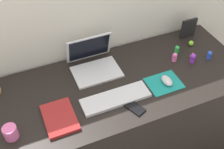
{
  "coord_description": "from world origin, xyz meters",
  "views": [
    {
      "loc": [
        -0.51,
        -1.14,
        2.01
      ],
      "look_at": [
        -0.03,
        0.0,
        0.83
      ],
      "focal_mm": 45.98,
      "sensor_mm": 36.0,
      "label": 1
    }
  ],
  "objects_px": {
    "toy_figurine_pink": "(175,57)",
    "toy_figurine_blue": "(209,55)",
    "mouse": "(167,81)",
    "cell_phone": "(134,107)",
    "toy_figurine_purple": "(193,58)",
    "keyboard": "(116,98)",
    "laptop": "(93,61)",
    "notebook_pad": "(60,118)",
    "toy_figurine_orange": "(193,54)",
    "toy_figurine_lime": "(191,43)",
    "coffee_mug": "(11,132)",
    "toy_figurine_green": "(177,50)",
    "picture_frame": "(188,28)"
  },
  "relations": [
    {
      "from": "notebook_pad",
      "to": "coffee_mug",
      "type": "bearing_deg",
      "value": -176.37
    },
    {
      "from": "coffee_mug",
      "to": "toy_figurine_lime",
      "type": "height_order",
      "value": "coffee_mug"
    },
    {
      "from": "toy_figurine_purple",
      "to": "toy_figurine_orange",
      "type": "bearing_deg",
      "value": 53.17
    },
    {
      "from": "toy_figurine_blue",
      "to": "toy_figurine_orange",
      "type": "bearing_deg",
      "value": 145.88
    },
    {
      "from": "mouse",
      "to": "cell_phone",
      "type": "distance_m",
      "value": 0.29
    },
    {
      "from": "mouse",
      "to": "toy_figurine_pink",
      "type": "distance_m",
      "value": 0.23
    },
    {
      "from": "notebook_pad",
      "to": "toy_figurine_purple",
      "type": "relative_size",
      "value": 3.54
    },
    {
      "from": "notebook_pad",
      "to": "toy_figurine_blue",
      "type": "bearing_deg",
      "value": 5.48
    },
    {
      "from": "coffee_mug",
      "to": "laptop",
      "type": "bearing_deg",
      "value": 30.5
    },
    {
      "from": "toy_figurine_orange",
      "to": "toy_figurine_green",
      "type": "xyz_separation_m",
      "value": [
        -0.08,
        0.07,
        0.01
      ]
    },
    {
      "from": "coffee_mug",
      "to": "toy_figurine_purple",
      "type": "bearing_deg",
      "value": 6.36
    },
    {
      "from": "mouse",
      "to": "toy_figurine_pink",
      "type": "height_order",
      "value": "toy_figurine_pink"
    },
    {
      "from": "keyboard",
      "to": "toy_figurine_lime",
      "type": "xyz_separation_m",
      "value": [
        0.7,
        0.26,
        0.01
      ]
    },
    {
      "from": "cell_phone",
      "to": "toy_figurine_green",
      "type": "height_order",
      "value": "toy_figurine_green"
    },
    {
      "from": "laptop",
      "to": "coffee_mug",
      "type": "bearing_deg",
      "value": -149.5
    },
    {
      "from": "laptop",
      "to": "toy_figurine_purple",
      "type": "relative_size",
      "value": 4.42
    },
    {
      "from": "toy_figurine_purple",
      "to": "picture_frame",
      "type": "bearing_deg",
      "value": 63.19
    },
    {
      "from": "keyboard",
      "to": "toy_figurine_pink",
      "type": "xyz_separation_m",
      "value": [
        0.5,
        0.17,
        0.02
      ]
    },
    {
      "from": "laptop",
      "to": "notebook_pad",
      "type": "xyz_separation_m",
      "value": [
        -0.32,
        -0.32,
        -0.04
      ]
    },
    {
      "from": "keyboard",
      "to": "toy_figurine_blue",
      "type": "xyz_separation_m",
      "value": [
        0.73,
        0.09,
        0.02
      ]
    },
    {
      "from": "toy_figurine_purple",
      "to": "toy_figurine_pink",
      "type": "bearing_deg",
      "value": 150.69
    },
    {
      "from": "coffee_mug",
      "to": "cell_phone",
      "type": "bearing_deg",
      "value": -6.2
    },
    {
      "from": "keyboard",
      "to": "toy_figurine_green",
      "type": "relative_size",
      "value": 6.65
    },
    {
      "from": "cell_phone",
      "to": "coffee_mug",
      "type": "distance_m",
      "value": 0.68
    },
    {
      "from": "coffee_mug",
      "to": "keyboard",
      "type": "bearing_deg",
      "value": 2.6
    },
    {
      "from": "toy_figurine_lime",
      "to": "laptop",
      "type": "bearing_deg",
      "value": 175.89
    },
    {
      "from": "keyboard",
      "to": "toy_figurine_green",
      "type": "distance_m",
      "value": 0.6
    },
    {
      "from": "laptop",
      "to": "toy_figurine_blue",
      "type": "xyz_separation_m",
      "value": [
        0.75,
        -0.22,
        -0.02
      ]
    },
    {
      "from": "notebook_pad",
      "to": "toy_figurine_green",
      "type": "relative_size",
      "value": 3.89
    },
    {
      "from": "mouse",
      "to": "notebook_pad",
      "type": "distance_m",
      "value": 0.69
    },
    {
      "from": "toy_figurine_pink",
      "to": "toy_figurine_orange",
      "type": "xyz_separation_m",
      "value": [
        0.14,
        -0.01,
        -0.01
      ]
    },
    {
      "from": "toy_figurine_orange",
      "to": "toy_figurine_blue",
      "type": "xyz_separation_m",
      "value": [
        0.09,
        -0.06,
        0.01
      ]
    },
    {
      "from": "notebook_pad",
      "to": "toy_figurine_pink",
      "type": "distance_m",
      "value": 0.86
    },
    {
      "from": "coffee_mug",
      "to": "toy_figurine_blue",
      "type": "xyz_separation_m",
      "value": [
        1.33,
        0.12,
        -0.01
      ]
    },
    {
      "from": "mouse",
      "to": "toy_figurine_blue",
      "type": "bearing_deg",
      "value": 13.57
    },
    {
      "from": "toy_figurine_pink",
      "to": "toy_figurine_orange",
      "type": "distance_m",
      "value": 0.14
    },
    {
      "from": "mouse",
      "to": "toy_figurine_lime",
      "type": "height_order",
      "value": "toy_figurine_lime"
    },
    {
      "from": "coffee_mug",
      "to": "toy_figurine_pink",
      "type": "height_order",
      "value": "coffee_mug"
    },
    {
      "from": "notebook_pad",
      "to": "toy_figurine_blue",
      "type": "height_order",
      "value": "toy_figurine_blue"
    },
    {
      "from": "toy_figurine_orange",
      "to": "toy_figurine_purple",
      "type": "distance_m",
      "value": 0.06
    },
    {
      "from": "toy_figurine_pink",
      "to": "toy_figurine_blue",
      "type": "xyz_separation_m",
      "value": [
        0.23,
        -0.07,
        -0.0
      ]
    },
    {
      "from": "toy_figurine_orange",
      "to": "toy_figurine_lime",
      "type": "xyz_separation_m",
      "value": [
        0.06,
        0.11,
        0.0
      ]
    },
    {
      "from": "laptop",
      "to": "toy_figurine_green",
      "type": "xyz_separation_m",
      "value": [
        0.58,
        -0.09,
        -0.02
      ]
    },
    {
      "from": "cell_phone",
      "to": "coffee_mug",
      "type": "xyz_separation_m",
      "value": [
        -0.67,
        0.07,
        0.03
      ]
    },
    {
      "from": "toy_figurine_pink",
      "to": "toy_figurine_lime",
      "type": "distance_m",
      "value": 0.22
    },
    {
      "from": "cell_phone",
      "to": "toy_figurine_orange",
      "type": "distance_m",
      "value": 0.62
    },
    {
      "from": "picture_frame",
      "to": "laptop",
      "type": "bearing_deg",
      "value": -176.42
    },
    {
      "from": "keyboard",
      "to": "cell_phone",
      "type": "relative_size",
      "value": 3.2
    },
    {
      "from": "picture_frame",
      "to": "toy_figurine_pink",
      "type": "distance_m",
      "value": 0.31
    },
    {
      "from": "cell_phone",
      "to": "coffee_mug",
      "type": "bearing_deg",
      "value": 150.56
    }
  ]
}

